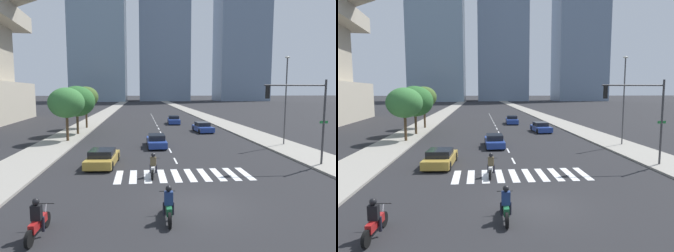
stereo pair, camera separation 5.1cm
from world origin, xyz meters
TOP-DOWN VIEW (x-y plane):
  - ground_plane at (0.00, 0.00)m, footprint 800.00×800.00m
  - sidewalk_east at (11.09, 30.00)m, footprint 4.00×260.00m
  - sidewalk_west at (-11.09, 30.00)m, footprint 4.00×260.00m
  - crosswalk_near at (-0.00, 5.03)m, footprint 8.55×2.99m
  - lane_divider_center at (0.00, 33.03)m, footprint 0.14×50.00m
  - motorcycle_lead at (-1.57, -1.38)m, footprint 0.70×2.13m
  - motorcycle_trailing at (-1.89, 5.07)m, footprint 0.70×2.24m
  - motorcycle_third at (-6.44, -2.37)m, footprint 0.70×2.17m
  - sedan_blue_0 at (-1.13, 15.01)m, footprint 1.81×4.55m
  - sedan_blue_1 at (2.91, 35.25)m, footprint 2.15×4.67m
  - sedan_blue_2 at (5.58, 25.01)m, footprint 2.23×4.48m
  - sedan_gold_3 at (-5.38, 8.04)m, footprint 2.16×4.36m
  - traffic_signal_near at (8.55, 6.44)m, footprint 4.74×0.28m
  - street_lamp_east at (11.39, 14.37)m, footprint 0.50×0.24m
  - street_tree_nearest at (-10.29, 18.57)m, footprint 3.72×3.72m
  - street_tree_second at (-10.29, 23.76)m, footprint 4.37×4.37m
  - street_tree_third at (-10.29, 29.91)m, footprint 3.51×3.51m

SIDE VIEW (x-z plane):
  - ground_plane at x=0.00m, z-range 0.00..0.00m
  - lane_divider_center at x=0.00m, z-range 0.00..0.01m
  - crosswalk_near at x=0.00m, z-range 0.00..0.01m
  - sidewalk_east at x=11.09m, z-range 0.00..0.15m
  - sidewalk_west at x=-11.09m, z-range 0.00..0.15m
  - sedan_gold_3 at x=-5.38m, z-range -0.04..1.16m
  - sedan_blue_0 at x=-1.13m, z-range -0.05..1.17m
  - motorcycle_trailing at x=-1.89m, z-range -0.16..1.33m
  - motorcycle_third at x=-6.44m, z-range -0.16..1.33m
  - motorcycle_lead at x=-1.57m, z-range -0.16..1.33m
  - sedan_blue_2 at x=5.58m, z-range -0.05..1.24m
  - sedan_blue_1 at x=2.91m, z-range -0.05..1.27m
  - street_tree_second at x=-10.29m, z-range 1.21..7.05m
  - street_tree_nearest at x=-10.29m, z-range 1.35..6.92m
  - traffic_signal_near at x=8.55m, z-range 1.26..7.23m
  - street_tree_third at x=-10.29m, z-range 1.58..7.47m
  - street_lamp_east at x=11.39m, z-range 0.76..9.26m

